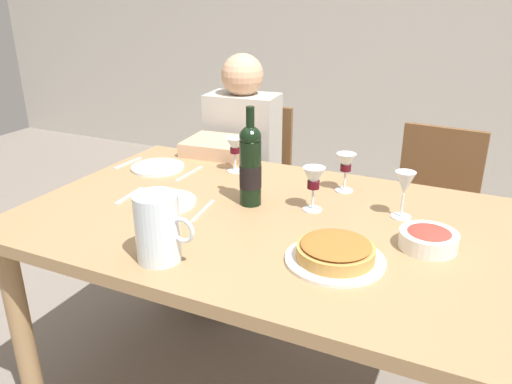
{
  "coord_description": "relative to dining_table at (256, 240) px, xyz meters",
  "views": [
    {
      "loc": [
        0.63,
        -1.34,
        1.44
      ],
      "look_at": [
        -0.01,
        0.01,
        0.83
      ],
      "focal_mm": 35.48,
      "sensor_mm": 36.0,
      "label": 1
    }
  ],
  "objects": [
    {
      "name": "spoon_right_setting",
      "position": [
        -0.7,
        0.23,
        0.09
      ],
      "size": [
        0.02,
        0.16,
        0.0
      ],
      "primitive_type": "cube",
      "rotation": [
        0.0,
        0.0,
        1.51
      ],
      "color": "silver",
      "rests_on": "dining_table"
    },
    {
      "name": "dinner_plate_right_setting",
      "position": [
        -0.55,
        0.23,
        0.1
      ],
      "size": [
        0.21,
        0.21,
        0.01
      ],
      "primitive_type": "cylinder",
      "color": "silver",
      "rests_on": "dining_table"
    },
    {
      "name": "wine_glass_left_diner",
      "position": [
        0.43,
        0.18,
        0.2
      ],
      "size": [
        0.06,
        0.06,
        0.15
      ],
      "color": "silver",
      "rests_on": "dining_table"
    },
    {
      "name": "wine_glass_right_diner",
      "position": [
        -0.25,
        0.34,
        0.19
      ],
      "size": [
        0.07,
        0.07,
        0.14
      ],
      "color": "silver",
      "rests_on": "dining_table"
    },
    {
      "name": "water_pitcher",
      "position": [
        -0.11,
        -0.37,
        0.17
      ],
      "size": [
        0.17,
        0.12,
        0.19
      ],
      "color": "silver",
      "rests_on": "dining_table"
    },
    {
      "name": "fork_left_setting",
      "position": [
        -0.47,
        -0.05,
        0.09
      ],
      "size": [
        0.03,
        0.16,
        0.0
      ],
      "primitive_type": "cube",
      "rotation": [
        0.0,
        0.0,
        1.65
      ],
      "color": "silver",
      "rests_on": "dining_table"
    },
    {
      "name": "salad_bowl",
      "position": [
        0.53,
        0.0,
        0.12
      ],
      "size": [
        0.16,
        0.16,
        0.06
      ],
      "color": "white",
      "rests_on": "dining_table"
    },
    {
      "name": "dining_table",
      "position": [
        0.0,
        0.0,
        0.0
      ],
      "size": [
        1.5,
        1.0,
        0.76
      ],
      "color": "#9E7A51",
      "rests_on": "ground"
    },
    {
      "name": "wine_glass_centre",
      "position": [
        0.15,
        0.11,
        0.2
      ],
      "size": [
        0.07,
        0.07,
        0.15
      ],
      "color": "silver",
      "rests_on": "dining_table"
    },
    {
      "name": "knife_right_setting",
      "position": [
        -0.4,
        0.23,
        0.09
      ],
      "size": [
        0.01,
        0.18,
        0.0
      ],
      "primitive_type": "cube",
      "rotation": [
        0.0,
        0.0,
        1.56
      ],
      "color": "silver",
      "rests_on": "dining_table"
    },
    {
      "name": "wine_bottle",
      "position": [
        -0.05,
        0.07,
        0.23
      ],
      "size": [
        0.07,
        0.07,
        0.33
      ],
      "color": "black",
      "rests_on": "dining_table"
    },
    {
      "name": "wine_glass_spare",
      "position": [
        0.2,
        0.32,
        0.19
      ],
      "size": [
        0.07,
        0.07,
        0.14
      ],
      "color": "silver",
      "rests_on": "dining_table"
    },
    {
      "name": "chair_right",
      "position": [
        0.46,
        0.87,
        -0.17
      ],
      "size": [
        0.43,
        0.43,
        0.87
      ],
      "rotation": [
        0.0,
        0.0,
        3.05
      ],
      "color": "brown",
      "rests_on": "ground"
    },
    {
      "name": "dinner_plate_left_setting",
      "position": [
        -0.32,
        -0.05,
        0.1
      ],
      "size": [
        0.21,
        0.21,
        0.01
      ],
      "primitive_type": "cylinder",
      "color": "silver",
      "rests_on": "dining_table"
    },
    {
      "name": "chair_left",
      "position": [
        -0.46,
        0.92,
        -0.17
      ],
      "size": [
        0.43,
        0.43,
        0.87
      ],
      "rotation": [
        0.0,
        0.0,
        3.23
      ],
      "color": "brown",
      "rests_on": "ground"
    },
    {
      "name": "baked_tart",
      "position": [
        0.32,
        -0.19,
        0.12
      ],
      "size": [
        0.27,
        0.27,
        0.06
      ],
      "color": "white",
      "rests_on": "dining_table"
    },
    {
      "name": "diner_left",
      "position": [
        -0.44,
        0.68,
        -0.05
      ],
      "size": [
        0.36,
        0.53,
        1.16
      ],
      "rotation": [
        0.0,
        0.0,
        3.23
      ],
      "color": "#B7B2A8",
      "rests_on": "ground"
    },
    {
      "name": "knife_left_setting",
      "position": [
        -0.17,
        -0.05,
        0.09
      ],
      "size": [
        0.03,
        0.18,
        0.0
      ],
      "primitive_type": "cube",
      "rotation": [
        0.0,
        0.0,
        1.71
      ],
      "color": "silver",
      "rests_on": "dining_table"
    }
  ]
}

